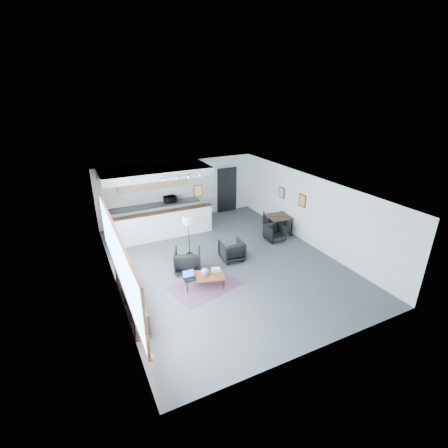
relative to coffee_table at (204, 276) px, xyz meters
name	(u,v)px	position (x,y,z in m)	size (l,w,h in m)	color
room	(224,227)	(1.16, 1.05, 0.95)	(7.02, 9.02, 2.62)	#464648
window	(118,257)	(-2.31, 0.15, 1.11)	(0.10, 5.95, 1.66)	#8CBFFF
console	(131,296)	(-2.14, 0.00, -0.02)	(0.35, 3.00, 0.80)	black
kitchenette	(157,197)	(-0.04, 4.76, 1.03)	(4.20, 1.96, 2.60)	white
doorway	(226,189)	(3.46, 5.47, 0.73)	(1.10, 0.12, 2.15)	black
track_light	(182,176)	(0.57, 3.25, 2.18)	(1.60, 0.07, 0.15)	silver
wall_art_lower	(302,201)	(4.63, 1.45, 1.20)	(0.03, 0.38, 0.48)	black
wall_art_upper	(282,193)	(4.63, 2.75, 1.15)	(0.03, 0.34, 0.44)	black
kilim_rug	(205,286)	(0.00, 0.00, -0.34)	(2.19, 1.74, 0.01)	#4F2B41
coffee_table	(204,276)	(0.00, 0.00, 0.00)	(1.28, 0.92, 0.38)	brown
laptop	(189,277)	(-0.47, 0.02, 0.10)	(0.37, 0.31, 0.25)	black
ceramic_pot	(205,272)	(0.01, -0.02, 0.15)	(0.24, 0.24, 0.24)	gray
book_stack	(216,269)	(0.42, 0.09, 0.07)	(0.33, 0.29, 0.09)	silver
coaster	(212,277)	(0.17, -0.19, 0.03)	(0.12, 0.12, 0.01)	#E5590C
armchair_left	(187,260)	(-0.15, 1.03, 0.07)	(0.81, 0.76, 0.83)	black
armchair_right	(232,249)	(1.48, 1.10, 0.03)	(0.74, 0.70, 0.76)	black
floor_lamp	(188,221)	(0.30, 2.08, 0.94)	(0.52, 0.52, 1.48)	black
dining_table	(279,218)	(4.16, 2.20, 0.33)	(0.99, 0.99, 0.74)	black
dining_chair_near	(275,233)	(3.67, 1.71, -0.06)	(0.57, 0.53, 0.59)	black
dining_chair_far	(274,223)	(4.16, 2.48, 0.00)	(0.68, 0.64, 0.70)	black
microwave	(170,199)	(0.62, 5.20, 0.75)	(0.49, 0.27, 0.33)	black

